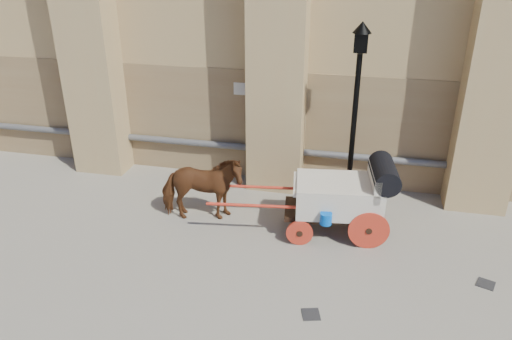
# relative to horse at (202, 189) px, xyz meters

# --- Properties ---
(ground) EXTENTS (90.00, 90.00, 0.00)m
(ground) POSITION_rel_horse_xyz_m (2.34, -1.46, -0.81)
(ground) COLOR #6C6558
(ground) RESTS_ON ground
(horse) EXTENTS (2.07, 1.28, 1.62)m
(horse) POSITION_rel_horse_xyz_m (0.00, 0.00, 0.00)
(horse) COLOR #5C2C14
(horse) RESTS_ON ground
(carriage) EXTENTS (4.18, 1.62, 1.78)m
(carriage) POSITION_rel_horse_xyz_m (3.26, 0.16, 0.15)
(carriage) COLOR black
(carriage) RESTS_ON ground
(street_lamp) EXTENTS (0.42, 0.42, 4.46)m
(street_lamp) POSITION_rel_horse_xyz_m (3.29, 1.49, 1.57)
(street_lamp) COLOR black
(street_lamp) RESTS_ON ground
(drain_grate_near) EXTENTS (0.39, 0.39, 0.01)m
(drain_grate_near) POSITION_rel_horse_xyz_m (2.91, -2.73, -0.80)
(drain_grate_near) COLOR black
(drain_grate_near) RESTS_ON ground
(drain_grate_far) EXTENTS (0.41, 0.41, 0.01)m
(drain_grate_far) POSITION_rel_horse_xyz_m (6.11, -1.13, -0.80)
(drain_grate_far) COLOR black
(drain_grate_far) RESTS_ON ground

